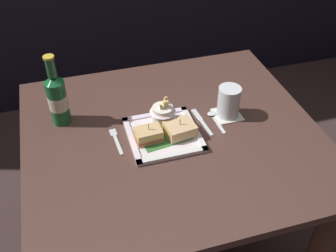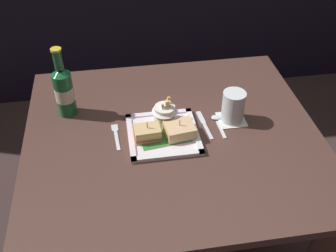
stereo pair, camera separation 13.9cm
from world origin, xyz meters
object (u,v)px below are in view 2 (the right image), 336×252
Objects in this scene: square_plate at (163,134)px; knife at (204,124)px; fries_cup at (165,112)px; spoon at (217,121)px; sandwich_half_right at (180,130)px; beer_bottle at (64,90)px; water_glass at (233,108)px; sandwich_half_left at (147,133)px; fork at (116,135)px; dining_table at (173,166)px.

square_plate reaches higher than knife.
fries_cup reaches higher than spoon.
sandwich_half_right is at bearing -62.35° from fries_cup.
spoon is (0.55, -0.14, -0.10)m from beer_bottle.
beer_bottle is 1.67× the size of knife.
fries_cup reaches higher than knife.
water_glass is 0.07m from spoon.
fries_cup is 0.16m from knife.
sandwich_half_left is 0.11m from fries_cup.
fork is at bearing 159.17° from sandwich_half_left.
sandwich_half_right is at bearing 0.00° from sandwich_half_left.
fork is (-0.11, 0.04, -0.03)m from sandwich_half_left.
knife is (0.50, -0.15, -0.10)m from beer_bottle.
fork is at bearing -176.81° from spoon.
water_glass reaches higher than fries_cup.
beer_bottle is at bearing 167.02° from water_glass.
beer_bottle is (-0.28, 0.20, 0.07)m from sandwich_half_left.
dining_table is 0.18m from square_plate.
fork reaches higher than dining_table.
square_plate is at bearing -29.10° from beer_bottle.
sandwich_half_left is at bearing -166.88° from spoon.
fork is at bearing -177.33° from knife.
knife is at bearing 28.87° from sandwich_half_right.
water_glass is 0.12m from knife.
fries_cup is at bearing 11.17° from fork.
knife is 1.27× the size of spoon.
beer_bottle is at bearing 160.55° from fries_cup.
beer_bottle reaches higher than fries_cup.
beer_bottle is at bearing 154.14° from dining_table.
square_plate is 0.06m from sandwich_half_right.
sandwich_half_left is 0.22m from knife.
sandwich_half_left reaches higher than fork.
sandwich_half_right is 0.94× the size of water_glass.
sandwich_half_right is 0.17m from spoon.
fries_cup is 0.87× the size of water_glass.
knife is at bearing -16.34° from beer_bottle.
spoon is at bearing 22.05° from sandwich_half_right.
water_glass is at bearing 11.07° from sandwich_half_left.
water_glass is at bearing 2.89° from fork.
sandwich_half_left reaches higher than knife.
fries_cup is at bearing 109.78° from dining_table.
fries_cup reaches higher than square_plate.
fries_cup reaches higher than dining_table.
knife reaches higher than dining_table.
sandwich_half_right is 0.45m from beer_bottle.
water_glass is 0.72× the size of knife.
fries_cup is 0.20m from spoon.
water_glass is (0.25, -0.01, -0.00)m from fries_cup.
square_plate is at bearing 165.91° from sandwich_half_right.
fork is at bearing 169.45° from sandwich_half_right.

